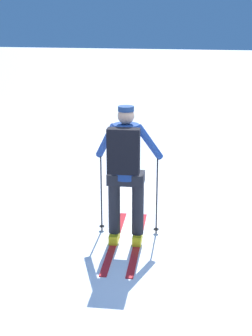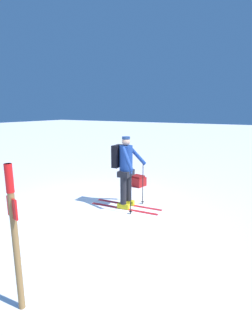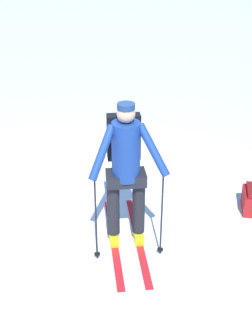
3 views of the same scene
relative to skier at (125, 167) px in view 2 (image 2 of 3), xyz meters
The scene contains 4 objects.
ground_plane 1.29m from the skier, 143.75° to the left, with size 80.00×80.00×0.00m, color white.
skier is the anchor object (origin of this frame).
dropped_backpack 2.07m from the skier, 18.46° to the left, with size 0.46×0.49×0.34m.
trail_marker 3.69m from the skier, 169.45° to the right, with size 0.09×0.24×1.84m.
Camera 2 is at (-4.73, -3.68, 2.42)m, focal length 28.00 mm.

